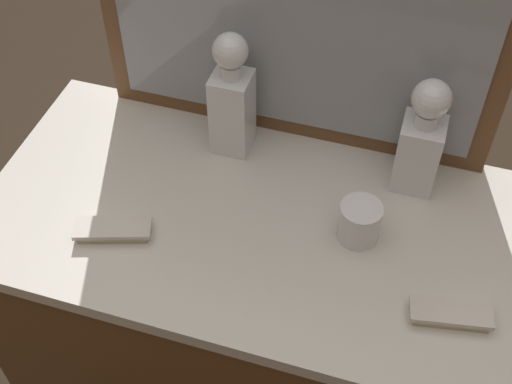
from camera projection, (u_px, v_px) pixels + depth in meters
name	position (u px, v px, depth m)	size (l,w,h in m)	color
dresser	(256.00, 327.00, 1.68)	(1.11, 0.58, 0.84)	brown
dresser_mirror	(298.00, 2.00, 1.29)	(0.84, 0.03, 0.66)	brown
crystal_decanter_left	(232.00, 105.00, 1.42)	(0.08, 0.08, 0.29)	white
crystal_decanter_far_left	(420.00, 145.00, 1.36)	(0.08, 0.08, 0.26)	white
crystal_tumbler_left	(359.00, 223.00, 1.31)	(0.08, 0.08, 0.08)	white
silver_brush_front	(113.00, 230.00, 1.33)	(0.16, 0.10, 0.02)	#B7A88C
silver_brush_center	(451.00, 314.00, 1.20)	(0.15, 0.08, 0.02)	#B7A88C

